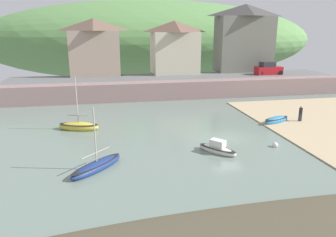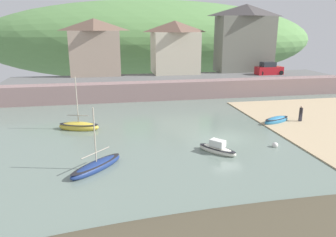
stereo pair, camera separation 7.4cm
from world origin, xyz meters
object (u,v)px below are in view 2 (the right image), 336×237
parked_car_near_slipway (269,69)px  motorboat_with_cabin (276,120)px  rowboat_small_beached (217,149)px  waterfront_building_left (95,47)px  person_on_slipway (301,113)px  mooring_buoy (275,145)px  waterfront_building_centre (175,47)px  dinghy_open_wooden (97,166)px  sailboat_far_left (79,126)px  waterfront_building_right (245,38)px

parked_car_near_slipway → motorboat_with_cabin: bearing=-116.7°
rowboat_small_beached → waterfront_building_left: bearing=159.5°
person_on_slipway → waterfront_building_left: bearing=133.7°
mooring_buoy → waterfront_building_left: bearing=117.8°
waterfront_building_centre → person_on_slipway: (8.60, -21.80, -5.50)m
rowboat_small_beached → dinghy_open_wooden: dinghy_open_wooden is taller
waterfront_building_left → sailboat_far_left: size_ratio=1.58×
waterfront_building_left → person_on_slipway: waterfront_building_left is taller
motorboat_with_cabin → waterfront_building_centre: bearing=82.8°
waterfront_building_left → rowboat_small_beached: waterfront_building_left is taller
waterfront_building_right → rowboat_small_beached: bearing=-116.7°
mooring_buoy → motorboat_with_cabin: bearing=60.4°
waterfront_building_left → rowboat_small_beached: 30.52m
waterfront_building_left → motorboat_with_cabin: bearing=-49.8°
waterfront_building_right → parked_car_near_slipway: 6.81m
sailboat_far_left → rowboat_small_beached: sailboat_far_left is taller
motorboat_with_cabin → waterfront_building_left: bearing=107.4°
waterfront_building_right → dinghy_open_wooden: size_ratio=2.33×
motorboat_with_cabin → sailboat_far_left: 19.70m
waterfront_building_left → dinghy_open_wooden: 30.36m
waterfront_building_left → sailboat_far_left: (-1.35, -20.12, -6.32)m
sailboat_far_left → dinghy_open_wooden: 9.74m
waterfront_building_centre → parked_car_near_slipway: (13.88, -4.50, -3.28)m
mooring_buoy → sailboat_far_left: bearing=154.0°
sailboat_far_left → person_on_slipway: sailboat_far_left is taller
waterfront_building_left → motorboat_with_cabin: waterfront_building_left is taller
waterfront_building_centre → motorboat_with_cabin: 23.32m
waterfront_building_right → mooring_buoy: 30.39m
waterfront_building_centre → motorboat_with_cabin: bearing=-74.4°
waterfront_building_right → mooring_buoy: size_ratio=21.70×
waterfront_building_right → waterfront_building_left: bearing=-180.0°
waterfront_building_centre → motorboat_with_cabin: (6.04, -21.65, -6.21)m
waterfront_building_right → parked_car_near_slipway: bearing=-63.2°
rowboat_small_beached → motorboat_with_cabin: bearing=88.0°
motorboat_with_cabin → rowboat_small_beached: 10.85m
dinghy_open_wooden → parked_car_near_slipway: dinghy_open_wooden is taller
sailboat_far_left → person_on_slipway: bearing=13.8°
mooring_buoy → dinghy_open_wooden: bearing=-173.1°
sailboat_far_left → rowboat_small_beached: bearing=-18.3°
motorboat_with_cabin → parked_car_near_slipway: parked_car_near_slipway is taller
sailboat_far_left → mooring_buoy: (16.07, -7.84, -0.16)m
motorboat_with_cabin → sailboat_far_left: (-19.64, 1.53, 0.04)m
waterfront_building_centre → parked_car_near_slipway: size_ratio=1.93×
waterfront_building_centre → waterfront_building_right: 11.68m
waterfront_building_left → dinghy_open_wooden: bearing=-89.0°
parked_car_near_slipway → mooring_buoy: 26.27m
waterfront_building_left → dinghy_open_wooden: waterfront_building_left is taller
motorboat_with_cabin → rowboat_small_beached: size_ratio=1.11×
rowboat_small_beached → parked_car_near_slipway: parked_car_near_slipway is taller
sailboat_far_left → person_on_slipway: 22.28m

